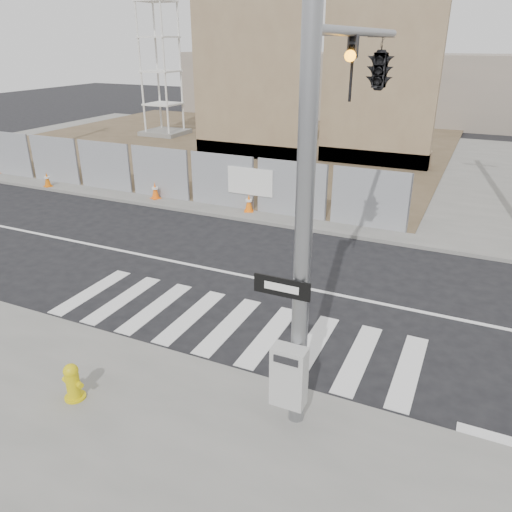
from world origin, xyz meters
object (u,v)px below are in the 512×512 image
at_px(signal_pole, 359,114).
at_px(traffic_cone_b, 47,180).
at_px(traffic_cone_d, 249,203).
at_px(fire_hydrant, 73,382).
at_px(traffic_cone_a, 1,165).
at_px(traffic_cone_c, 155,191).

height_order(signal_pole, traffic_cone_b, signal_pole).
height_order(traffic_cone_b, traffic_cone_d, traffic_cone_d).
relative_size(fire_hydrant, traffic_cone_a, 0.96).
bearing_deg(traffic_cone_a, fire_hydrant, -36.56).
bearing_deg(signal_pole, traffic_cone_d, 128.62).
relative_size(fire_hydrant, traffic_cone_c, 1.07).
bearing_deg(traffic_cone_d, traffic_cone_b, -176.36).
bearing_deg(traffic_cone_c, traffic_cone_a, 177.19).
xyz_separation_m(traffic_cone_a, traffic_cone_b, (3.90, -0.94, -0.06)).
xyz_separation_m(fire_hydrant, traffic_cone_c, (-5.83, 10.69, -0.03)).
distance_m(signal_pole, fire_hydrant, 6.94).
relative_size(traffic_cone_a, traffic_cone_b, 1.18).
distance_m(signal_pole, traffic_cone_b, 16.72).
height_order(signal_pole, traffic_cone_d, signal_pole).
bearing_deg(fire_hydrant, signal_pole, 65.55).
height_order(traffic_cone_a, traffic_cone_c, traffic_cone_a).
bearing_deg(traffic_cone_b, traffic_cone_a, 166.45).
bearing_deg(traffic_cone_b, traffic_cone_c, 5.29).
xyz_separation_m(traffic_cone_a, traffic_cone_d, (13.30, -0.34, -0.04)).
height_order(signal_pole, traffic_cone_a, signal_pole).
relative_size(traffic_cone_a, traffic_cone_c, 1.12).
bearing_deg(traffic_cone_c, signal_pole, -35.16).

